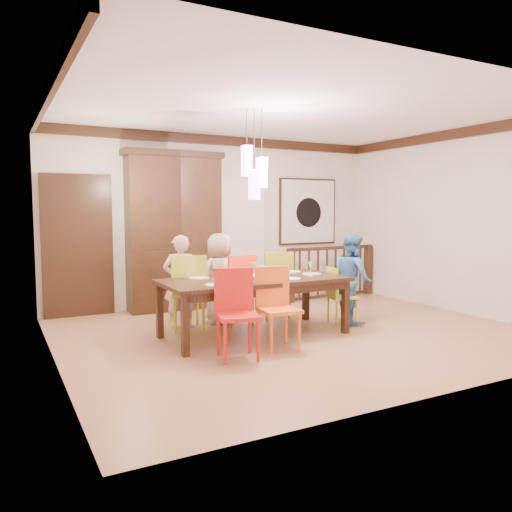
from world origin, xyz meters
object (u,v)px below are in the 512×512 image
dining_table (254,284)px  china_hutch (174,231)px  chair_far_left (186,286)px  person_far_left (180,282)px  chair_end_right (342,292)px  person_end_right (353,278)px  person_far_mid (220,278)px  balustrade (331,271)px

dining_table → china_hutch: size_ratio=0.94×
dining_table → chair_far_left: chair_far_left is taller
china_hutch → dining_table: bearing=-81.0°
chair_far_left → person_far_left: 0.16m
chair_far_left → chair_end_right: size_ratio=1.26×
chair_far_left → china_hutch: (0.32, 1.43, 0.70)m
dining_table → person_end_right: bearing=0.1°
chair_end_right → china_hutch: bearing=52.3°
dining_table → person_end_right: size_ratio=1.85×
chair_end_right → person_far_left: bearing=80.7°
chair_end_right → china_hutch: (-1.75, 2.17, 0.82)m
dining_table → chair_far_left: (-0.66, 0.73, -0.08)m
chair_end_right → china_hutch: 2.91m
chair_end_right → person_far_mid: size_ratio=0.63×
dining_table → chair_end_right: 1.43m
dining_table → chair_end_right: size_ratio=2.94×
person_far_left → chair_end_right: bearing=171.5°
china_hutch → chair_end_right: bearing=-51.1°
chair_end_right → balustrade: size_ratio=0.42×
chair_end_right → balustrade: (1.15, 1.83, 0.03)m
china_hutch → person_far_mid: (0.25, -1.26, -0.64)m
china_hutch → person_far_left: (-0.36, -1.29, -0.64)m
chair_far_left → china_hutch: size_ratio=0.40×
chair_far_left → chair_end_right: bearing=169.0°
person_far_left → chair_far_left: bearing=117.4°
person_far_left → dining_table: bearing=142.9°
dining_table → balustrade: size_ratio=1.23×
chair_far_left → person_end_right: size_ratio=0.80×
person_end_right → person_far_mid: bearing=76.8°
chair_far_left → china_hutch: 1.63m
chair_end_right → dining_table: bearing=102.9°
chair_far_left → balustrade: 3.40m
person_end_right → balustrade: bearing=-13.5°
dining_table → chair_far_left: 0.99m
person_far_left → person_far_mid: (0.61, 0.03, 0.01)m
chair_far_left → china_hutch: china_hutch is taller
dining_table → chair_far_left: size_ratio=2.33×
person_far_left → person_far_mid: size_ratio=0.99×
chair_end_right → person_end_right: bearing=-68.2°
chair_far_left → balustrade: chair_far_left is taller
balustrade → dining_table: bearing=-147.1°
person_far_mid → person_far_left: bearing=-13.1°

